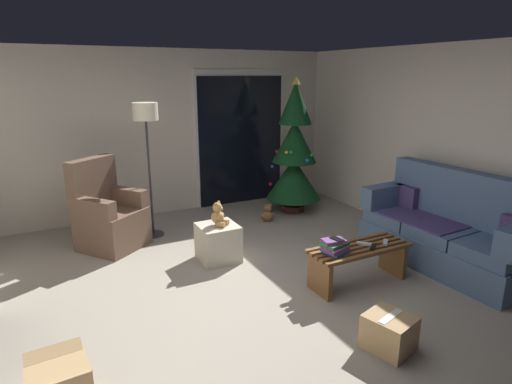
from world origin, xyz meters
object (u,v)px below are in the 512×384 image
at_px(christmas_tree, 294,154).
at_px(floor_lamp, 146,125).
at_px(remote_black, 373,247).
at_px(teddy_bear_honey, 218,215).
at_px(remote_white, 364,244).
at_px(remote_silver, 385,242).
at_px(ottoman, 218,243).
at_px(couch, 447,231).
at_px(teddy_bear_chestnut_by_tree, 268,214).
at_px(coffee_table, 359,259).
at_px(armchair, 108,217).
at_px(cardboard_box_taped_mid_floor, 389,332).
at_px(book_stack, 335,247).
at_px(cell_phone, 337,239).

bearing_deg(christmas_tree, floor_lamp, -179.52).
xyz_separation_m(remote_black, teddy_bear_honey, (-1.16, 1.30, 0.13)).
height_order(remote_white, remote_silver, same).
xyz_separation_m(ottoman, teddy_bear_honey, (0.01, -0.01, 0.34)).
bearing_deg(couch, teddy_bear_chestnut_by_tree, 116.94).
relative_size(couch, ottoman, 4.48).
distance_m(remote_silver, teddy_bear_honey, 1.87).
height_order(ottoman, teddy_bear_honey, teddy_bear_honey).
bearing_deg(remote_black, teddy_bear_honey, -178.05).
relative_size(ottoman, teddy_bear_honey, 1.54).
distance_m(coffee_table, ottoman, 1.62).
distance_m(coffee_table, christmas_tree, 2.57).
bearing_deg(floor_lamp, armchair, -167.21).
distance_m(remote_silver, armchair, 3.34).
xyz_separation_m(remote_white, christmas_tree, (0.63, 2.37, 0.50)).
xyz_separation_m(armchair, teddy_bear_chestnut_by_tree, (2.23, -0.11, -0.28)).
distance_m(teddy_bear_honey, cardboard_box_taped_mid_floor, 2.29).
bearing_deg(cardboard_box_taped_mid_floor, coffee_table, 62.17).
relative_size(remote_black, book_stack, 0.54).
distance_m(coffee_table, book_stack, 0.39).
bearing_deg(armchair, book_stack, -51.11).
bearing_deg(floor_lamp, remote_white, -55.23).
bearing_deg(book_stack, coffee_table, 1.87).
xyz_separation_m(remote_black, remote_white, (-0.02, 0.11, 0.00)).
relative_size(armchair, floor_lamp, 0.63).
relative_size(cell_phone, armchair, 0.13).
distance_m(armchair, cardboard_box_taped_mid_floor, 3.60).
height_order(couch, teddy_bear_chestnut_by_tree, couch).
relative_size(christmas_tree, armchair, 1.86).
distance_m(christmas_tree, teddy_bear_honey, 2.16).
bearing_deg(teddy_bear_honey, book_stack, -58.87).
bearing_deg(coffee_table, armchair, 133.83).
distance_m(remote_silver, cardboard_box_taped_mid_floor, 1.25).
distance_m(couch, ottoman, 2.64).
bearing_deg(couch, floor_lamp, 138.51).
distance_m(christmas_tree, ottoman, 2.24).
distance_m(remote_white, floor_lamp, 3.05).
relative_size(remote_silver, teddy_bear_honey, 0.55).
xyz_separation_m(christmas_tree, floor_lamp, (-2.26, -0.02, 0.58)).
relative_size(couch, christmas_tree, 0.94).
xyz_separation_m(remote_white, teddy_bear_honey, (-1.14, 1.19, 0.13)).
distance_m(floor_lamp, teddy_bear_chestnut_by_tree, 2.17).
relative_size(book_stack, christmas_tree, 0.14).
height_order(coffee_table, remote_white, remote_white).
relative_size(book_stack, cell_phone, 2.00).
height_order(cell_phone, floor_lamp, floor_lamp).
xyz_separation_m(cell_phone, ottoman, (-0.76, 1.23, -0.34)).
distance_m(coffee_table, cardboard_box_taped_mid_floor, 1.11).
bearing_deg(remote_black, christmas_tree, 126.25).
bearing_deg(ottoman, christmas_tree, 33.22).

